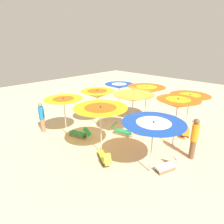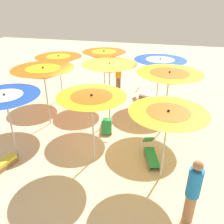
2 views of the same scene
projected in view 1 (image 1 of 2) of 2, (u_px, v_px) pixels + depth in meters
name	position (u px, v px, depth m)	size (l,w,h in m)	color
ground	(131.00, 134.00, 10.58)	(35.13, 35.13, 0.04)	beige
beach_umbrella_0	(119.00, 86.00, 12.89)	(1.98, 1.98, 2.19)	#B2B2B7
beach_umbrella_1	(97.00, 94.00, 10.96)	(1.93, 1.93, 2.23)	#B2B2B7
beach_umbrella_2	(64.00, 102.00, 9.76)	(1.97, 1.97, 2.14)	#B2B2B7
beach_umbrella_3	(146.00, 90.00, 11.42)	(2.26, 2.26, 2.34)	#B2B2B7
beach_umbrella_4	(133.00, 98.00, 9.35)	(2.04, 2.04, 2.46)	#B2B2B7
beach_umbrella_5	(101.00, 112.00, 7.99)	(2.29, 2.29, 2.30)	#B2B2B7
beach_umbrella_6	(189.00, 98.00, 10.29)	(2.13, 2.13, 2.18)	#B2B2B7
beach_umbrella_7	(178.00, 103.00, 8.60)	(1.96, 1.96, 2.44)	#B2B2B7
beach_umbrella_8	(153.00, 127.00, 6.82)	(2.30, 2.30, 2.17)	#B2B2B7
lounger_0	(185.00, 131.00, 10.41)	(0.87, 1.32, 0.56)	#333338
lounger_1	(167.00, 166.00, 7.51)	(0.67, 1.12, 0.61)	olive
lounger_2	(104.00, 157.00, 8.06)	(1.23, 0.83, 0.62)	#333338
lounger_3	(121.00, 131.00, 10.45)	(1.29, 0.65, 0.61)	olive
lounger_4	(113.00, 108.00, 14.06)	(1.36, 0.60, 0.55)	olive
lounger_5	(79.00, 133.00, 10.14)	(1.30, 0.68, 0.61)	olive
beachgoer_0	(194.00, 138.00, 8.01)	(0.30, 0.30, 1.86)	brown
beachgoer_1	(42.00, 117.00, 10.52)	(0.30, 0.30, 1.71)	#A3704C
beach_ball	(196.00, 120.00, 12.03)	(0.26, 0.26, 0.26)	#337FE5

